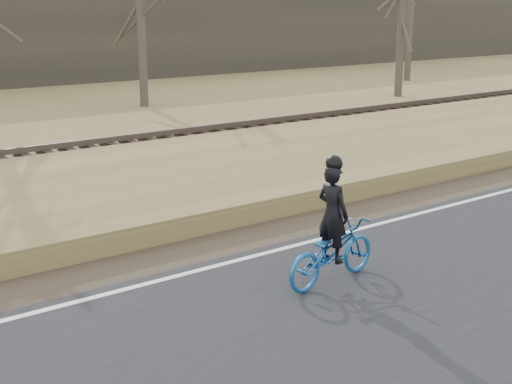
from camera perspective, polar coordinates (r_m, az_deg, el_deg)
ground at (r=15.12m, az=13.87°, el=-1.99°), size 120.00×120.00×0.00m
edge_line at (r=15.22m, az=13.30°, el=-1.59°), size 120.00×0.12×0.01m
shoulder at (r=15.86m, az=10.53°, el=-0.94°), size 120.00×1.60×0.04m
embankment at (r=17.90m, az=3.51°, el=1.75°), size 120.00×5.00×0.44m
ballast at (r=20.87m, az=-3.27°, el=3.65°), size 120.00×3.00×0.45m
railroad at (r=20.81m, az=-3.28°, el=4.47°), size 120.00×2.40×0.29m
cyclist at (r=11.05m, az=6.09°, el=-4.11°), size 1.93×0.86×2.02m
bare_tree_center at (r=30.86m, az=-9.21°, el=14.10°), size 0.36×0.36×7.93m
bare_tree_right at (r=34.57m, az=11.55°, el=12.94°), size 0.36×0.36×6.59m
bare_tree_far_right at (r=42.00m, az=12.30°, el=14.47°), size 0.36×0.36×8.46m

